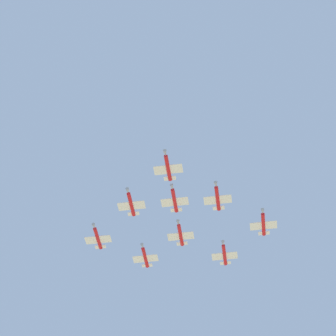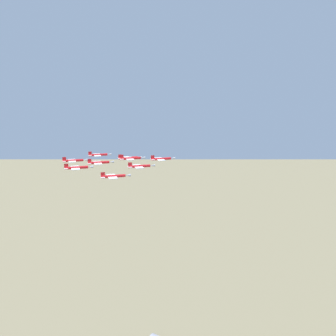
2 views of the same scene
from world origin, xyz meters
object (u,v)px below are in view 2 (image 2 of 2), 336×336
(jet_port_outer, at_px, (131,158))
(jet_tail_end, at_px, (77,168))
(jet_port_inner, at_px, (129,158))
(jet_port_trail, at_px, (99,163))
(jet_center_rear, at_px, (114,176))
(jet_starboard_inner, at_px, (140,166))
(jet_starboard_trail, at_px, (74,161))
(jet_lead, at_px, (162,159))
(jet_starboard_outer, at_px, (99,155))

(jet_port_outer, height_order, jet_tail_end, jet_port_outer)
(jet_port_inner, distance_m, jet_port_trail, 22.13)
(jet_center_rear, distance_m, jet_tail_end, 20.08)
(jet_port_outer, bearing_deg, jet_port_trail, -90.00)
(jet_starboard_inner, relative_size, jet_port_outer, 1.00)
(jet_port_outer, relative_size, jet_port_trail, 1.00)
(jet_port_inner, distance_m, jet_starboard_trail, 28.30)
(jet_lead, bearing_deg, jet_port_trail, -90.00)
(jet_starboard_outer, height_order, jet_port_trail, jet_port_trail)
(jet_lead, bearing_deg, jet_port_outer, -90.00)
(jet_port_inner, bearing_deg, jet_center_rear, -18.43)
(jet_lead, distance_m, jet_port_trail, 31.13)
(jet_starboard_outer, relative_size, jet_tail_end, 1.00)
(jet_center_rear, height_order, jet_tail_end, jet_tail_end)
(jet_port_outer, xyz_separation_m, jet_port_trail, (8.97, 12.72, -1.26))
(jet_port_trail, bearing_deg, jet_tail_end, -38.66)
(jet_port_inner, bearing_deg, jet_starboard_trail, -90.00)
(jet_lead, height_order, jet_starboard_outer, jet_lead)
(jet_lead, distance_m, jet_starboard_trail, 44.77)
(jet_lead, height_order, jet_tail_end, jet_tail_end)
(jet_port_outer, distance_m, jet_starboard_trail, 30.47)
(jet_port_outer, relative_size, jet_starboard_outer, 1.00)
(jet_starboard_inner, distance_m, jet_starboard_trail, 40.04)
(jet_port_inner, height_order, jet_port_outer, jet_port_outer)
(jet_lead, relative_size, jet_port_trail, 1.00)
(jet_starboard_inner, bearing_deg, jet_lead, 135.00)
(jet_center_rear, distance_m, jet_port_trail, 28.45)
(jet_port_outer, distance_m, jet_starboard_outer, 31.13)
(jet_lead, xyz_separation_m, jet_starboard_inner, (-3.40, 19.72, -0.12))
(jet_port_inner, height_order, jet_starboard_inner, jet_starboard_inner)
(jet_starboard_inner, xyz_separation_m, jet_port_trail, (21.35, 5.72, -0.06))
(jet_port_outer, xyz_separation_m, jet_starboard_outer, (30.47, -5.91, -2.49))
(jet_starboard_trail, bearing_deg, jet_tail_end, -0.00)
(jet_center_rear, bearing_deg, jet_starboard_trail, -161.57)
(jet_starboard_inner, distance_m, jet_starboard_outer, 44.77)
(jet_starboard_outer, bearing_deg, jet_starboard_trail, -45.00)
(jet_starboard_inner, bearing_deg, jet_starboard_outer, -161.57)
(jet_lead, bearing_deg, jet_starboard_inner, -45.00)
(jet_starboard_inner, bearing_deg, jet_port_outer, -174.29)
(jet_port_inner, relative_size, jet_tail_end, 1.00)
(jet_starboard_inner, relative_size, jet_port_trail, 1.00)
(jet_tail_end, bearing_deg, jet_port_trail, 141.34)
(jet_starboard_outer, distance_m, jet_center_rear, 56.61)
(jet_tail_end, bearing_deg, jet_starboard_outer, 161.57)
(jet_center_rear, xyz_separation_m, jet_port_trail, (24.76, -14.00, 0.58))
(jet_port_outer, height_order, jet_starboard_outer, jet_port_outer)
(jet_starboard_inner, bearing_deg, jet_tail_end, -90.00)
(jet_port_trail, xyz_separation_m, jet_starboard_trail, (18.09, 1.09, -1.04))
(jet_center_rear, xyz_separation_m, jet_starboard_trail, (42.85, -12.91, -0.46))
(jet_port_outer, bearing_deg, jet_tail_end, -62.24)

